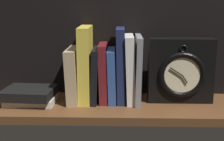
{
  "coord_description": "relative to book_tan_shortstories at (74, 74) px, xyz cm",
  "views": [
    {
      "loc": [
        4.91,
        -96.59,
        32.74
      ],
      "look_at": [
        2.08,
        3.48,
        10.1
      ],
      "focal_mm": 50.37,
      "sensor_mm": 36.0,
      "label": 1
    }
  ],
  "objects": [
    {
      "name": "book_black_skeptic",
      "position": [
        7.08,
        0.0,
        0.04
      ],
      "size": [
        2.87,
        14.44,
        17.52
      ],
      "primitive_type": "cube",
      "rotation": [
        0.0,
        0.04,
        0.0
      ],
      "color": "black",
      "rests_on": "ground_plane"
    },
    {
      "name": "book_maroon_dawkins",
      "position": [
        9.71,
        0.0,
        0.73
      ],
      "size": [
        3.02,
        12.77,
        18.88
      ],
      "primitive_type": "cube",
      "rotation": [
        0.0,
        -0.03,
        0.0
      ],
      "color": "maroon",
      "rests_on": "ground_plane"
    },
    {
      "name": "ground_plane",
      "position": [
        10.43,
        -3.48,
        -9.93
      ],
      "size": [
        83.2,
        25.62,
        2.5
      ],
      "primitive_type": "cube",
      "color": "brown"
    },
    {
      "name": "book_stack_side",
      "position": [
        -13.81,
        -3.98,
        -6.12
      ],
      "size": [
        16.58,
        13.94,
        5.0
      ],
      "color": "beige",
      "rests_on": "ground_plane"
    },
    {
      "name": "book_yellow_seinlanguage",
      "position": [
        3.87,
        0.0,
        3.51
      ],
      "size": [
        3.79,
        15.01,
        24.41
      ],
      "primitive_type": "cube",
      "rotation": [
        0.0,
        -0.0,
        0.0
      ],
      "color": "gold",
      "rests_on": "ground_plane"
    },
    {
      "name": "book_tan_shortstories",
      "position": [
        0.0,
        0.0,
        0.0
      ],
      "size": [
        4.08,
        16.26,
        17.47
      ],
      "primitive_type": "cube",
      "rotation": [
        0.0,
        -0.03,
        0.0
      ],
      "color": "tan",
      "rests_on": "ground_plane"
    },
    {
      "name": "book_blue_modern",
      "position": [
        12.51,
        0.0,
        -0.1
      ],
      "size": [
        2.99,
        13.25,
        17.22
      ],
      "primitive_type": "cube",
      "rotation": [
        0.0,
        -0.03,
        0.0
      ],
      "color": "#2D4C8E",
      "rests_on": "ground_plane"
    },
    {
      "name": "back_panel",
      "position": [
        10.43,
        8.73,
        11.45
      ],
      "size": [
        83.2,
        1.2,
        40.26
      ],
      "primitive_type": "cube",
      "color": "black",
      "rests_on": "ground_plane"
    },
    {
      "name": "book_navy_bierce",
      "position": [
        15.38,
        0.0,
        3.27
      ],
      "size": [
        3.11,
        12.84,
        23.95
      ],
      "primitive_type": "cube",
      "rotation": [
        0.0,
        -0.02,
        0.0
      ],
      "color": "#192147",
      "rests_on": "ground_plane"
    },
    {
      "name": "book_gray_chess",
      "position": [
        20.94,
        0.0,
        2.05
      ],
      "size": [
        2.1,
        15.91,
        21.48
      ],
      "primitive_type": "cube",
      "rotation": [
        0.0,
        0.02,
        0.0
      ],
      "color": "gray",
      "rests_on": "ground_plane"
    },
    {
      "name": "framed_clock",
      "position": [
        34.71,
        -0.96,
        1.57
      ],
      "size": [
        20.78,
        6.95,
        20.78
      ],
      "color": "black",
      "rests_on": "ground_plane"
    },
    {
      "name": "book_white_catcher",
      "position": [
        18.38,
        0.0,
        2.12
      ],
      "size": [
        3.6,
        14.26,
        21.69
      ],
      "primitive_type": "cube",
      "rotation": [
        0.0,
        -0.04,
        0.0
      ],
      "color": "silver",
      "rests_on": "ground_plane"
    }
  ]
}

